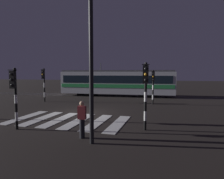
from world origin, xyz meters
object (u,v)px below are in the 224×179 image
traffic_light_corner_near_right (146,86)px  tram (117,82)px  traffic_light_corner_far_right (153,82)px  street_lamp_near_kerb (89,37)px  traffic_light_kerb_mid_left (14,89)px  traffic_light_corner_far_left (44,80)px  pedestrian_waiting_at_kerb (82,119)px

traffic_light_corner_near_right → tram: bearing=105.7°
traffic_light_corner_far_right → street_lamp_near_kerb: size_ratio=0.47×
traffic_light_kerb_mid_left → traffic_light_corner_far_right: traffic_light_kerb_mid_left is taller
traffic_light_corner_far_left → tram: (6.39, 6.34, -0.49)m
traffic_light_kerb_mid_left → pedestrian_waiting_at_kerb: bearing=-8.2°
traffic_light_kerb_mid_left → pedestrian_waiting_at_kerb: traffic_light_kerb_mid_left is taller
tram → pedestrian_waiting_at_kerb: bearing=-85.3°
traffic_light_corner_far_left → pedestrian_waiting_at_kerb: size_ratio=1.98×
pedestrian_waiting_at_kerb → traffic_light_corner_near_right: bearing=33.0°
street_lamp_near_kerb → traffic_light_kerb_mid_left: bearing=162.6°
traffic_light_corner_near_right → tram: tram is taller
traffic_light_corner_near_right → pedestrian_waiting_at_kerb: size_ratio=2.05×
tram → traffic_light_corner_far_left: bearing=-135.2°
street_lamp_near_kerb → traffic_light_corner_far_left: bearing=127.5°
traffic_light_kerb_mid_left → traffic_light_corner_far_right: 12.13m
traffic_light_corner_far_right → pedestrian_waiting_at_kerb: 11.00m
street_lamp_near_kerb → pedestrian_waiting_at_kerb: size_ratio=4.02×
traffic_light_corner_near_right → traffic_light_corner_far_left: bearing=141.8°
traffic_light_corner_far_right → tram: 7.41m
traffic_light_corner_far_right → traffic_light_corner_near_right: bearing=-92.3°
traffic_light_corner_near_right → pedestrian_waiting_at_kerb: 3.60m
tram → street_lamp_near_kerb: bearing=-83.4°
traffic_light_corner_far_left → traffic_light_corner_far_right: 10.85m
tram → pedestrian_waiting_at_kerb: tram is taller
traffic_light_corner_near_right → traffic_light_corner_far_right: traffic_light_corner_near_right is taller
traffic_light_corner_near_right → pedestrian_waiting_at_kerb: traffic_light_corner_near_right is taller
pedestrian_waiting_at_kerb → street_lamp_near_kerb: bearing=-52.8°
traffic_light_corner_near_right → street_lamp_near_kerb: bearing=-128.6°
traffic_light_kerb_mid_left → street_lamp_near_kerb: size_ratio=0.47×
street_lamp_near_kerb → tram: (-1.99, 17.24, -2.64)m
traffic_light_corner_near_right → traffic_light_kerb_mid_left: 6.75m
traffic_light_corner_far_left → tram: tram is taller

